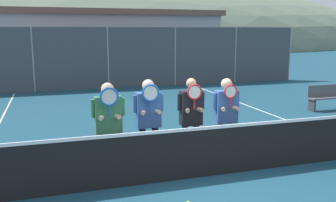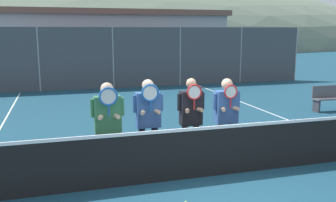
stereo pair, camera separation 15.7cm
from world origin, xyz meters
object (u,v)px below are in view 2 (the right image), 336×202
(car_left_of_center, at_px, (93,63))
(car_center, at_px, (177,61))
(player_leftmost, at_px, (108,121))
(player_center_left, at_px, (148,116))
(bench_courtside, at_px, (333,97))
(player_center_right, at_px, (191,116))
(player_rightmost, at_px, (226,113))

(car_left_of_center, bearing_deg, car_center, -2.34)
(player_leftmost, xyz_separation_m, player_center_left, (0.79, 0.15, 0.00))
(player_center_left, xyz_separation_m, car_left_of_center, (0.29, 14.32, -0.15))
(player_center_left, relative_size, bench_courtside, 1.16)
(player_center_right, relative_size, car_left_of_center, 0.42)
(car_center, bearing_deg, player_center_left, -109.91)
(player_center_left, xyz_separation_m, player_rightmost, (1.59, -0.07, -0.03))
(player_center_right, height_order, player_rightmost, player_center_right)
(player_rightmost, bearing_deg, player_leftmost, -177.93)
(player_rightmost, bearing_deg, car_left_of_center, 95.15)
(player_center_right, height_order, bench_courtside, player_center_right)
(car_left_of_center, relative_size, bench_courtside, 2.78)
(player_leftmost, xyz_separation_m, car_left_of_center, (1.08, 14.47, -0.15))
(player_center_left, distance_m, car_left_of_center, 14.32)
(car_left_of_center, distance_m, car_center, 4.82)
(car_center, bearing_deg, player_center_right, -106.78)
(player_center_right, bearing_deg, player_leftmost, -177.33)
(car_left_of_center, relative_size, car_center, 0.99)
(player_leftmost, height_order, player_rightmost, player_leftmost)
(player_center_left, relative_size, car_left_of_center, 0.42)
(player_center_right, xyz_separation_m, player_rightmost, (0.76, 0.01, 0.00))
(player_center_right, distance_m, car_center, 14.83)
(player_leftmost, bearing_deg, car_left_of_center, 85.73)
(car_center, bearing_deg, car_left_of_center, 177.66)
(player_center_left, xyz_separation_m, bench_courtside, (7.22, 3.53, -0.61))
(player_rightmost, relative_size, car_left_of_center, 0.41)
(car_center, bearing_deg, bench_courtside, -78.75)
(player_center_left, height_order, player_center_right, player_center_right)
(player_center_left, bearing_deg, player_leftmost, -169.05)
(player_center_left, bearing_deg, player_rightmost, -2.38)
(player_center_right, bearing_deg, car_left_of_center, 92.15)
(player_center_left, height_order, player_rightmost, player_center_left)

